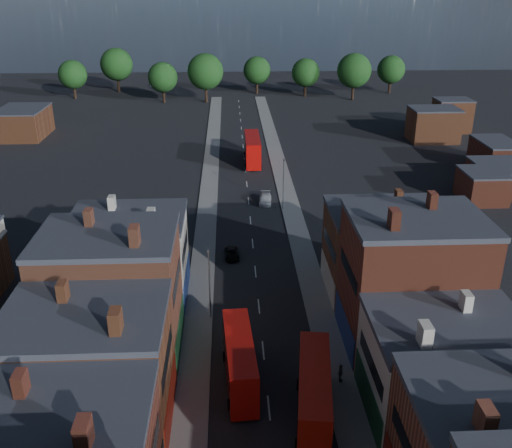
{
  "coord_description": "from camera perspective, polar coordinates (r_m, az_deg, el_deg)",
  "views": [
    {
      "loc": [
        -2.86,
        -21.43,
        33.09
      ],
      "look_at": [
        0.0,
        38.57,
        6.98
      ],
      "focal_mm": 40.0,
      "sensor_mm": 36.0,
      "label": 1
    }
  ],
  "objects": [
    {
      "name": "car_2",
      "position": [
        73.08,
        -2.44,
        -2.98
      ],
      "size": [
        1.94,
        3.91,
        1.07
      ],
      "primitive_type": "imported",
      "rotation": [
        0.0,
        0.0,
        0.04
      ],
      "color": "black",
      "rests_on": "ground"
    },
    {
      "name": "pavement_west",
      "position": [
        78.78,
        -5.13,
        -1.39
      ],
      "size": [
        3.0,
        200.0,
        0.12
      ],
      "primitive_type": "cube",
      "color": "gray",
      "rests_on": "ground"
    },
    {
      "name": "bus_2",
      "position": [
        109.97,
        -0.35,
        7.51
      ],
      "size": [
        3.08,
        12.05,
        5.2
      ],
      "rotation": [
        0.0,
        0.0,
        -0.0
      ],
      "color": "#C00B08",
      "rests_on": "ground"
    },
    {
      "name": "lamp_post_2",
      "position": [
        58.79,
        -4.69,
        -5.46
      ],
      "size": [
        0.25,
        0.7,
        8.12
      ],
      "color": "slate",
      "rests_on": "ground"
    },
    {
      "name": "pavement_east",
      "position": [
        79.25,
        4.31,
        -1.21
      ],
      "size": [
        3.0,
        200.0,
        0.12
      ],
      "primitive_type": "cube",
      "color": "gray",
      "rests_on": "ground"
    },
    {
      "name": "car_3",
      "position": [
        90.59,
        0.94,
        2.53
      ],
      "size": [
        2.3,
        4.84,
        1.36
      ],
      "primitive_type": "imported",
      "rotation": [
        0.0,
        0.0,
        -0.08
      ],
      "color": "silver",
      "rests_on": "ground"
    },
    {
      "name": "ped_3",
      "position": [
        52.46,
        8.45,
        -14.53
      ],
      "size": [
        0.72,
        1.11,
        1.75
      ],
      "primitive_type": "imported",
      "rotation": [
        0.0,
        0.0,
        1.31
      ],
      "color": "#534D47",
      "rests_on": "pavement_east"
    },
    {
      "name": "bus_0",
      "position": [
        51.06,
        -1.64,
        -13.46
      ],
      "size": [
        3.09,
        10.44,
        4.45
      ],
      "rotation": [
        0.0,
        0.0,
        0.06
      ],
      "color": "#BD100A",
      "rests_on": "ground"
    },
    {
      "name": "lamp_post_3",
      "position": [
        86.61,
        2.77,
        4.33
      ],
      "size": [
        0.25,
        0.7,
        8.12
      ],
      "color": "slate",
      "rests_on": "ground"
    },
    {
      "name": "bus_1",
      "position": [
        47.66,
        5.82,
        -16.52
      ],
      "size": [
        3.91,
        11.13,
        4.71
      ],
      "rotation": [
        0.0,
        0.0,
        -0.13
      ],
      "color": "#B6160A",
      "rests_on": "ground"
    }
  ]
}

